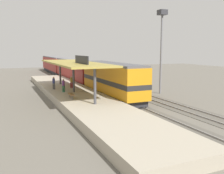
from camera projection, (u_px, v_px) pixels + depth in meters
The scene contains 13 objects.
ground_plane at pixel (120, 95), 34.93m from camera, with size 120.00×120.00×0.00m, color #666056.
track_near at pixel (107, 96), 34.13m from camera, with size 3.20×110.00×0.16m.
track_far at pixel (136, 93), 35.96m from camera, with size 3.20×110.00×0.16m.
platform at pixel (74, 95), 32.24m from camera, with size 6.00×44.00×0.90m, color #A89E89.
station_canopy at pixel (73, 64), 31.55m from camera, with size 5.20×18.00×4.70m.
platform_bench at pixel (71, 94), 27.82m from camera, with size 0.44×1.70×0.50m.
locomotive at pixel (112, 80), 32.27m from camera, with size 2.93×14.43×4.44m.
passenger_carriage_front at pixel (75, 70), 48.58m from camera, with size 2.90×20.00×4.24m.
passenger_carriage_rear at pixel (54, 64), 67.42m from camera, with size 2.90×20.00×4.24m.
light_mast at pixel (162, 34), 34.88m from camera, with size 1.10×1.10×11.70m.
person_waiting at pixel (63, 85), 31.75m from camera, with size 0.34×0.34×1.71m.
person_walking at pixel (71, 81), 35.19m from camera, with size 0.34×0.34×1.71m.
person_boarding at pixel (54, 82), 34.05m from camera, with size 0.34×0.34×1.71m.
Camera 1 is at (-12.87, -31.02, 6.30)m, focal length 40.14 mm.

